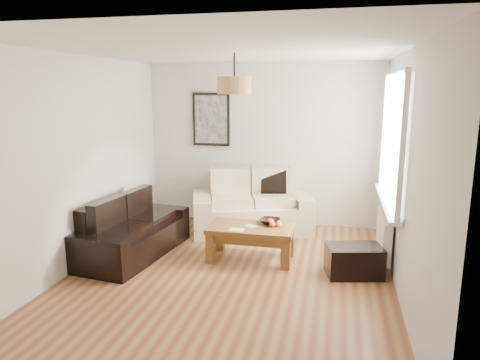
% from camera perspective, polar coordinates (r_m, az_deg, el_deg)
% --- Properties ---
extents(floor, '(4.50, 4.50, 0.00)m').
position_cam_1_polar(floor, '(5.33, -1.45, -12.43)').
color(floor, brown).
rests_on(floor, ground).
extents(ceiling, '(3.80, 4.50, 0.00)m').
position_cam_1_polar(ceiling, '(4.88, -1.61, 16.65)').
color(ceiling, white).
rests_on(ceiling, floor).
extents(wall_back, '(3.80, 0.04, 2.60)m').
position_cam_1_polar(wall_back, '(7.12, 2.92, 4.62)').
color(wall_back, silver).
rests_on(wall_back, floor).
extents(wall_front, '(3.80, 0.04, 2.60)m').
position_cam_1_polar(wall_front, '(2.88, -12.61, -6.44)').
color(wall_front, silver).
rests_on(wall_front, floor).
extents(wall_left, '(0.04, 4.50, 2.60)m').
position_cam_1_polar(wall_left, '(5.71, -20.37, 2.11)').
color(wall_left, silver).
rests_on(wall_left, floor).
extents(wall_right, '(0.04, 4.50, 2.60)m').
position_cam_1_polar(wall_right, '(4.85, 20.81, 0.48)').
color(wall_right, silver).
rests_on(wall_right, floor).
extents(window_bay, '(0.14, 1.90, 1.60)m').
position_cam_1_polar(window_bay, '(5.58, 19.52, 5.09)').
color(window_bay, white).
rests_on(window_bay, wall_right).
extents(radiator, '(0.10, 0.90, 0.52)m').
position_cam_1_polar(radiator, '(5.84, 18.30, -6.86)').
color(radiator, white).
rests_on(radiator, wall_right).
extents(poster, '(0.62, 0.04, 0.87)m').
position_cam_1_polar(poster, '(7.24, -3.79, 7.91)').
color(poster, black).
rests_on(poster, wall_back).
extents(pendant_shade, '(0.40, 0.40, 0.20)m').
position_cam_1_polar(pendant_shade, '(5.15, -0.75, 12.27)').
color(pendant_shade, tan).
rests_on(pendant_shade, ceiling).
extents(loveseat_cream, '(2.03, 1.50, 0.90)m').
position_cam_1_polar(loveseat_cream, '(6.84, 1.53, -2.93)').
color(loveseat_cream, beige).
rests_on(loveseat_cream, floor).
extents(sofa_leather, '(1.04, 1.80, 0.74)m').
position_cam_1_polar(sofa_leather, '(6.03, -13.89, -6.11)').
color(sofa_leather, black).
rests_on(sofa_leather, floor).
extents(coffee_table, '(1.10, 0.60, 0.45)m').
position_cam_1_polar(coffee_table, '(5.74, 1.44, -8.21)').
color(coffee_table, brown).
rests_on(coffee_table, floor).
extents(ottoman, '(0.72, 0.55, 0.37)m').
position_cam_1_polar(ottoman, '(5.45, 14.68, -10.18)').
color(ottoman, black).
rests_on(ottoman, floor).
extents(cushion_left, '(0.40, 0.19, 0.39)m').
position_cam_1_polar(cushion_left, '(7.04, -0.52, 0.02)').
color(cushion_left, black).
rests_on(cushion_left, loveseat_cream).
extents(cushion_right, '(0.42, 0.21, 0.40)m').
position_cam_1_polar(cushion_right, '(6.93, 4.39, -0.15)').
color(cushion_right, black).
rests_on(cushion_right, loveseat_cream).
extents(fruit_bowl, '(0.29, 0.29, 0.07)m').
position_cam_1_polar(fruit_bowl, '(5.77, 3.93, -5.41)').
color(fruit_bowl, black).
rests_on(fruit_bowl, coffee_table).
extents(orange_a, '(0.09, 0.09, 0.08)m').
position_cam_1_polar(orange_a, '(5.63, 4.23, -5.77)').
color(orange_a, orange).
rests_on(orange_a, fruit_bowl).
extents(orange_b, '(0.08, 0.08, 0.08)m').
position_cam_1_polar(orange_b, '(5.66, 5.08, -5.72)').
color(orange_b, orange).
rests_on(orange_b, fruit_bowl).
extents(orange_c, '(0.10, 0.10, 0.09)m').
position_cam_1_polar(orange_c, '(5.72, 3.98, -5.50)').
color(orange_c, '#D55012').
rests_on(orange_c, fruit_bowl).
extents(papers, '(0.20, 0.15, 0.01)m').
position_cam_1_polar(papers, '(5.51, -0.50, -6.53)').
color(papers, silver).
rests_on(papers, coffee_table).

